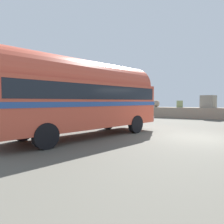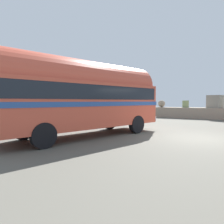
# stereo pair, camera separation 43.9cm
# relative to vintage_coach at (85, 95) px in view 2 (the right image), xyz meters

# --- Properties ---
(ground) EXTENTS (32.00, 26.00, 0.02)m
(ground) POSITION_rel_vintage_coach_xyz_m (4.99, 2.04, -2.04)
(ground) COLOR #57544A
(breakwater) EXTENTS (31.36, 2.15, 2.38)m
(breakwater) POSITION_rel_vintage_coach_xyz_m (4.87, 13.85, -1.32)
(breakwater) COLOR gray
(breakwater) RESTS_ON ground
(vintage_coach) EXTENTS (5.09, 8.89, 3.70)m
(vintage_coach) POSITION_rel_vintage_coach_xyz_m (0.00, 0.00, 0.00)
(vintage_coach) COLOR black
(vintage_coach) RESTS_ON ground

